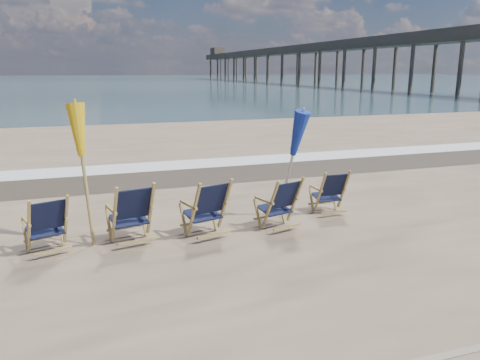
{
  "coord_description": "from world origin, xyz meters",
  "views": [
    {
      "loc": [
        -2.58,
        -5.51,
        2.83
      ],
      "look_at": [
        0.0,
        2.2,
        0.9
      ],
      "focal_mm": 35.0,
      "sensor_mm": 36.0,
      "label": 1
    }
  ],
  "objects_px": {
    "beach_chair_1": "(151,211)",
    "fishing_pier": "(313,59)",
    "beach_chair_4": "(344,191)",
    "umbrella_blue": "(290,136)",
    "beach_chair_2": "(225,206)",
    "beach_chair_3": "(295,202)",
    "umbrella_yellow": "(82,138)",
    "beach_chair_0": "(66,222)"
  },
  "relations": [
    {
      "from": "beach_chair_1",
      "to": "fishing_pier",
      "type": "relative_size",
      "value": 0.01
    },
    {
      "from": "beach_chair_4",
      "to": "umbrella_blue",
      "type": "bearing_deg",
      "value": -4.74
    },
    {
      "from": "umbrella_blue",
      "to": "beach_chair_2",
      "type": "bearing_deg",
      "value": -159.03
    },
    {
      "from": "beach_chair_3",
      "to": "beach_chair_1",
      "type": "bearing_deg",
      "value": -17.06
    },
    {
      "from": "beach_chair_2",
      "to": "umbrella_blue",
      "type": "height_order",
      "value": "umbrella_blue"
    },
    {
      "from": "beach_chair_2",
      "to": "umbrella_yellow",
      "type": "bearing_deg",
      "value": -24.16
    },
    {
      "from": "umbrella_yellow",
      "to": "fishing_pier",
      "type": "bearing_deg",
      "value": 60.47
    },
    {
      "from": "beach_chair_3",
      "to": "beach_chair_4",
      "type": "distance_m",
      "value": 1.36
    },
    {
      "from": "beach_chair_0",
      "to": "umbrella_blue",
      "type": "bearing_deg",
      "value": 169.22
    },
    {
      "from": "umbrella_yellow",
      "to": "beach_chair_3",
      "type": "bearing_deg",
      "value": -6.34
    },
    {
      "from": "beach_chair_1",
      "to": "umbrella_blue",
      "type": "distance_m",
      "value": 2.95
    },
    {
      "from": "beach_chair_4",
      "to": "umbrella_yellow",
      "type": "bearing_deg",
      "value": 1.2
    },
    {
      "from": "umbrella_yellow",
      "to": "fishing_pier",
      "type": "relative_size",
      "value": 0.02
    },
    {
      "from": "fishing_pier",
      "to": "beach_chair_0",
      "type": "bearing_deg",
      "value": -119.63
    },
    {
      "from": "umbrella_yellow",
      "to": "umbrella_blue",
      "type": "bearing_deg",
      "value": 2.68
    },
    {
      "from": "fishing_pier",
      "to": "beach_chair_2",
      "type": "bearing_deg",
      "value": -118.02
    },
    {
      "from": "beach_chair_0",
      "to": "fishing_pier",
      "type": "relative_size",
      "value": 0.01
    },
    {
      "from": "beach_chair_2",
      "to": "umbrella_yellow",
      "type": "distance_m",
      "value": 2.6
    },
    {
      "from": "beach_chair_2",
      "to": "beach_chair_4",
      "type": "height_order",
      "value": "beach_chair_2"
    },
    {
      "from": "beach_chair_3",
      "to": "beach_chair_2",
      "type": "bearing_deg",
      "value": -15.4
    },
    {
      "from": "beach_chair_2",
      "to": "beach_chair_3",
      "type": "distance_m",
      "value": 1.32
    },
    {
      "from": "beach_chair_4",
      "to": "umbrella_yellow",
      "type": "relative_size",
      "value": 0.4
    },
    {
      "from": "beach_chair_1",
      "to": "beach_chair_3",
      "type": "height_order",
      "value": "beach_chair_1"
    },
    {
      "from": "beach_chair_3",
      "to": "umbrella_yellow",
      "type": "distance_m",
      "value": 3.82
    },
    {
      "from": "beach_chair_2",
      "to": "umbrella_blue",
      "type": "distance_m",
      "value": 1.89
    },
    {
      "from": "umbrella_yellow",
      "to": "umbrella_blue",
      "type": "relative_size",
      "value": 1.08
    },
    {
      "from": "umbrella_yellow",
      "to": "beach_chair_0",
      "type": "bearing_deg",
      "value": -140.21
    },
    {
      "from": "umbrella_yellow",
      "to": "fishing_pier",
      "type": "distance_m",
      "value": 82.47
    },
    {
      "from": "beach_chair_4",
      "to": "beach_chair_2",
      "type": "bearing_deg",
      "value": 10.22
    },
    {
      "from": "beach_chair_3",
      "to": "umbrella_blue",
      "type": "relative_size",
      "value": 0.46
    },
    {
      "from": "beach_chair_0",
      "to": "beach_chair_3",
      "type": "distance_m",
      "value": 3.91
    },
    {
      "from": "beach_chair_2",
      "to": "beach_chair_4",
      "type": "xyz_separation_m",
      "value": [
        2.6,
        0.45,
        -0.07
      ]
    },
    {
      "from": "beach_chair_3",
      "to": "fishing_pier",
      "type": "xyz_separation_m",
      "value": [
        37.05,
        72.12,
        4.15
      ]
    },
    {
      "from": "beach_chair_2",
      "to": "fishing_pier",
      "type": "distance_m",
      "value": 81.78
    },
    {
      "from": "beach_chair_1",
      "to": "beach_chair_2",
      "type": "distance_m",
      "value": 1.26
    },
    {
      "from": "beach_chair_0",
      "to": "beach_chair_4",
      "type": "distance_m",
      "value": 5.2
    },
    {
      "from": "beach_chair_1",
      "to": "umbrella_blue",
      "type": "relative_size",
      "value": 0.5
    },
    {
      "from": "beach_chair_1",
      "to": "beach_chair_4",
      "type": "height_order",
      "value": "beach_chair_1"
    },
    {
      "from": "beach_chair_0",
      "to": "fishing_pier",
      "type": "distance_m",
      "value": 82.93
    },
    {
      "from": "umbrella_blue",
      "to": "beach_chair_3",
      "type": "bearing_deg",
      "value": -102.23
    },
    {
      "from": "beach_chair_4",
      "to": "umbrella_blue",
      "type": "xyz_separation_m",
      "value": [
        -1.15,
        0.1,
        1.15
      ]
    },
    {
      "from": "beach_chair_0",
      "to": "umbrella_yellow",
      "type": "distance_m",
      "value": 1.35
    }
  ]
}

